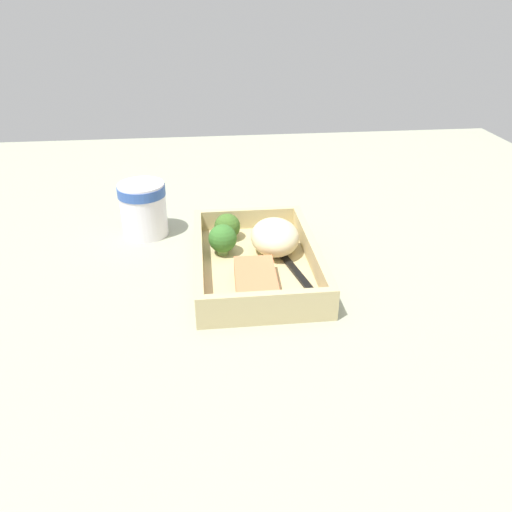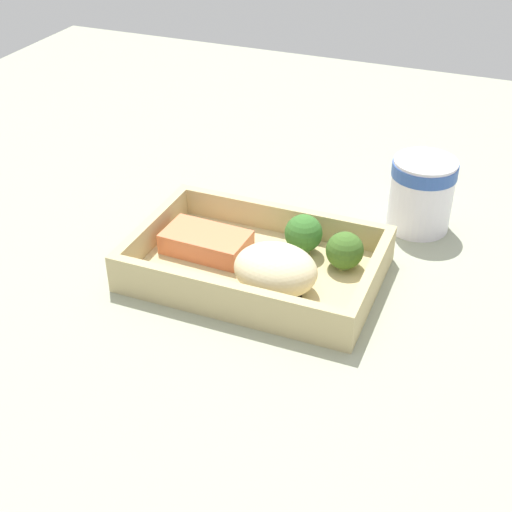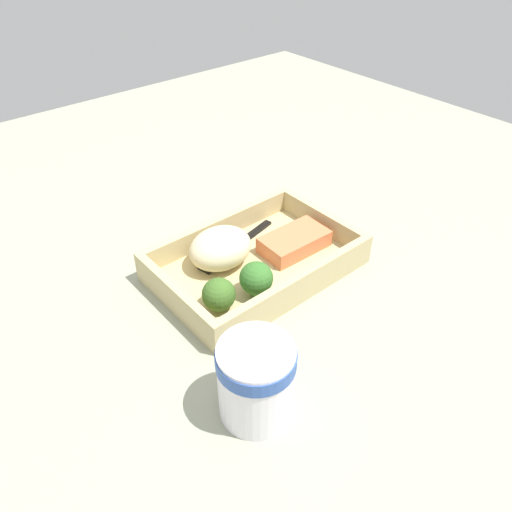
% 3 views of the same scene
% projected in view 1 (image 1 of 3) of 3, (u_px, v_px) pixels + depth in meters
% --- Properties ---
extents(ground_plane, '(1.60, 1.60, 0.02)m').
position_uv_depth(ground_plane, '(256.00, 277.00, 0.79)').
color(ground_plane, '#969B83').
extents(takeout_tray, '(0.29, 0.19, 0.01)m').
position_uv_depth(takeout_tray, '(256.00, 268.00, 0.78)').
color(takeout_tray, tan).
rests_on(takeout_tray, ground_plane).
extents(tray_rim, '(0.29, 0.19, 0.04)m').
position_uv_depth(tray_rim, '(256.00, 255.00, 0.77)').
color(tray_rim, tan).
rests_on(tray_rim, takeout_tray).
extents(salmon_fillet, '(0.10, 0.06, 0.03)m').
position_uv_depth(salmon_fillet, '(256.00, 280.00, 0.71)').
color(salmon_fillet, '#E5774A').
rests_on(salmon_fillet, takeout_tray).
extents(mashed_potatoes, '(0.09, 0.08, 0.06)m').
position_uv_depth(mashed_potatoes, '(275.00, 237.00, 0.80)').
color(mashed_potatoes, beige).
rests_on(mashed_potatoes, takeout_tray).
extents(broccoli_floret_1, '(0.04, 0.04, 0.04)m').
position_uv_depth(broccoli_floret_1, '(227.00, 227.00, 0.85)').
color(broccoli_floret_1, '#8BA55F').
rests_on(broccoli_floret_1, takeout_tray).
extents(broccoli_floret_2, '(0.05, 0.05, 0.05)m').
position_uv_depth(broccoli_floret_2, '(223.00, 239.00, 0.80)').
color(broccoli_floret_2, '#739B55').
rests_on(broccoli_floret_2, takeout_tray).
extents(fork, '(0.16, 0.05, 0.00)m').
position_uv_depth(fork, '(287.00, 261.00, 0.78)').
color(fork, black).
rests_on(fork, takeout_tray).
extents(paper_cup, '(0.08, 0.08, 0.10)m').
position_uv_depth(paper_cup, '(143.00, 206.00, 0.87)').
color(paper_cup, white).
rests_on(paper_cup, ground_plane).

